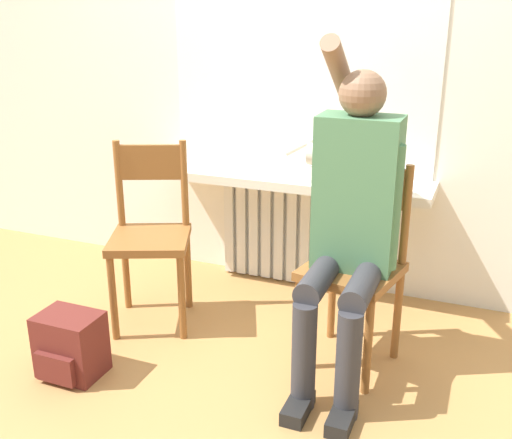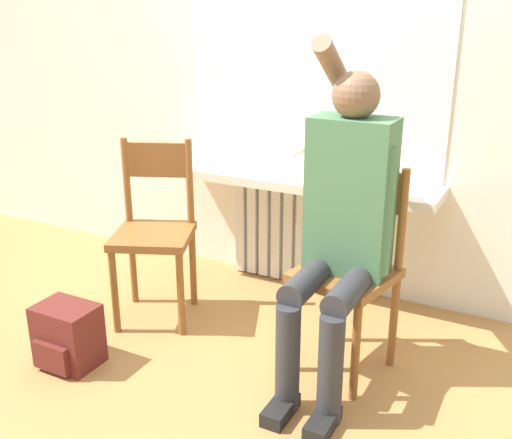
{
  "view_description": "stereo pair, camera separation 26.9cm",
  "coord_description": "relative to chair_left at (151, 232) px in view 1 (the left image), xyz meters",
  "views": [
    {
      "loc": [
        1.01,
        -1.96,
        1.54
      ],
      "look_at": [
        0.0,
        0.56,
        0.58
      ],
      "focal_mm": 42.0,
      "sensor_mm": 36.0,
      "label": 1
    },
    {
      "loc": [
        1.26,
        -1.85,
        1.54
      ],
      "look_at": [
        0.0,
        0.56,
        0.58
      ],
      "focal_mm": 42.0,
      "sensor_mm": 36.0,
      "label": 2
    }
  ],
  "objects": [
    {
      "name": "ground_plane",
      "position": [
        0.53,
        -0.45,
        -0.48
      ],
      "size": [
        12.0,
        12.0,
        0.0
      ],
      "primitive_type": "plane",
      "color": "#B27F47"
    },
    {
      "name": "window_glass",
      "position": [
        0.53,
        0.75,
        0.76
      ],
      "size": [
        1.49,
        0.01,
        1.12
      ],
      "color": "white",
      "rests_on": "windowsill"
    },
    {
      "name": "windowsill",
      "position": [
        0.53,
        0.58,
        0.18
      ],
      "size": [
        1.55,
        0.34,
        0.05
      ],
      "color": "silver",
      "rests_on": "radiator"
    },
    {
      "name": "cat",
      "position": [
        0.8,
        0.53,
        0.35
      ],
      "size": [
        0.45,
        0.12,
        0.23
      ],
      "color": "silver",
      "rests_on": "windowsill"
    },
    {
      "name": "backpack",
      "position": [
        -0.08,
        -0.58,
        -0.34
      ],
      "size": [
        0.27,
        0.23,
        0.29
      ],
      "color": "maroon",
      "rests_on": "ground_plane"
    },
    {
      "name": "chair_right",
      "position": [
        1.04,
        0.0,
        0.0
      ],
      "size": [
        0.45,
        0.45,
        0.92
      ],
      "rotation": [
        0.0,
        0.0,
        -0.21
      ],
      "color": "brown",
      "rests_on": "ground_plane"
    },
    {
      "name": "chair_left",
      "position": [
        0.0,
        0.0,
        0.0
      ],
      "size": [
        0.5,
        0.5,
        0.92
      ],
      "rotation": [
        0.0,
        0.0,
        0.4
      ],
      "color": "brown",
      "rests_on": "ground_plane"
    },
    {
      "name": "person",
      "position": [
        1.04,
        -0.1,
        0.26
      ],
      "size": [
        0.36,
        0.95,
        1.45
      ],
      "color": "#333338",
      "rests_on": "ground_plane"
    },
    {
      "name": "radiator",
      "position": [
        0.53,
        0.7,
        -0.16
      ],
      "size": [
        0.87,
        0.08,
        0.63
      ],
      "color": "silver",
      "rests_on": "ground_plane"
    },
    {
      "name": "wall_with_window",
      "position": [
        0.53,
        0.78,
        0.87
      ],
      "size": [
        7.0,
        0.06,
        2.7
      ],
      "color": "white",
      "rests_on": "ground_plane"
    }
  ]
}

